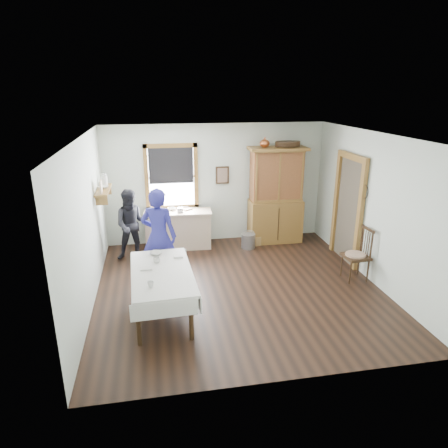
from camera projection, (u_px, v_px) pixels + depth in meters
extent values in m
cube|color=black|center=(238.00, 287.00, 7.23)|extent=(5.00, 5.00, 0.01)
cube|color=silver|center=(240.00, 136.00, 6.37)|extent=(5.00, 5.00, 0.01)
cube|color=silver|center=(216.00, 184.00, 9.13)|extent=(5.00, 0.01, 2.70)
cube|color=silver|center=(287.00, 283.00, 4.47)|extent=(5.00, 0.01, 2.70)
cube|color=silver|center=(86.00, 225.00, 6.38)|extent=(0.01, 5.00, 2.70)
cube|color=silver|center=(374.00, 209.00, 7.22)|extent=(0.01, 5.00, 2.70)
cube|color=white|center=(171.00, 177.00, 8.88)|extent=(1.00, 0.02, 1.30)
cube|color=olive|center=(170.00, 146.00, 8.64)|extent=(1.18, 0.06, 0.09)
cube|color=olive|center=(173.00, 207.00, 9.08)|extent=(1.18, 0.06, 0.09)
cube|color=olive|center=(147.00, 178.00, 8.77)|extent=(0.09, 0.06, 1.48)
cube|color=olive|center=(196.00, 176.00, 8.95)|extent=(0.09, 0.06, 1.48)
cube|color=black|center=(171.00, 166.00, 8.76)|extent=(0.98, 0.03, 0.78)
cube|color=#463E32|center=(348.00, 211.00, 8.11)|extent=(0.03, 0.90, 2.10)
cube|color=olive|center=(360.00, 219.00, 7.63)|extent=(0.08, 0.12, 2.10)
cube|color=olive|center=(336.00, 205.00, 8.58)|extent=(0.08, 0.12, 2.10)
cube|color=olive|center=(353.00, 157.00, 7.75)|extent=(0.08, 1.14, 0.12)
cube|color=olive|center=(103.00, 190.00, 7.73)|extent=(0.24, 1.00, 0.04)
cube|color=olive|center=(102.00, 200.00, 7.39)|extent=(0.22, 0.03, 0.18)
cube|color=olive|center=(106.00, 190.00, 8.14)|extent=(0.22, 0.03, 0.18)
cube|color=tan|center=(101.00, 187.00, 7.41)|extent=(0.03, 0.22, 0.24)
cylinder|color=silver|center=(104.00, 180.00, 8.02)|extent=(0.12, 0.12, 0.22)
cube|color=#362313|center=(222.00, 175.00, 9.05)|extent=(0.30, 0.04, 0.40)
torus|color=black|center=(365.00, 185.00, 7.38)|extent=(0.01, 0.27, 0.27)
cube|color=tan|center=(178.00, 229.00, 8.94)|extent=(1.51, 0.66, 0.85)
cube|color=olive|center=(276.00, 195.00, 9.11)|extent=(1.30, 0.63, 2.20)
cube|color=silver|center=(163.00, 292.00, 6.29)|extent=(1.04, 1.87, 0.73)
cube|color=#362313|center=(356.00, 254.00, 7.39)|extent=(0.50, 0.50, 1.02)
cube|color=#94989C|center=(248.00, 241.00, 8.97)|extent=(0.35, 0.35, 0.33)
cube|color=#A27449|center=(252.00, 241.00, 9.16)|extent=(0.41, 0.33, 0.21)
imported|color=navy|center=(159.00, 240.00, 7.22)|extent=(0.70, 0.57, 1.65)
imported|color=black|center=(133.00, 227.00, 8.26)|extent=(0.69, 0.55, 1.38)
imported|color=silver|center=(157.00, 260.00, 6.48)|extent=(0.14, 0.14, 0.09)
imported|color=silver|center=(151.00, 284.00, 5.67)|extent=(0.10, 0.10, 0.09)
imported|color=silver|center=(156.00, 253.00, 6.79)|extent=(0.29, 0.29, 0.06)
imported|color=#7E6554|center=(182.00, 209.00, 8.90)|extent=(0.28, 0.30, 0.02)
imported|color=silver|center=(172.00, 209.00, 8.88)|extent=(0.23, 0.23, 0.06)
imported|color=silver|center=(103.00, 187.00, 7.77)|extent=(0.22, 0.22, 0.05)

